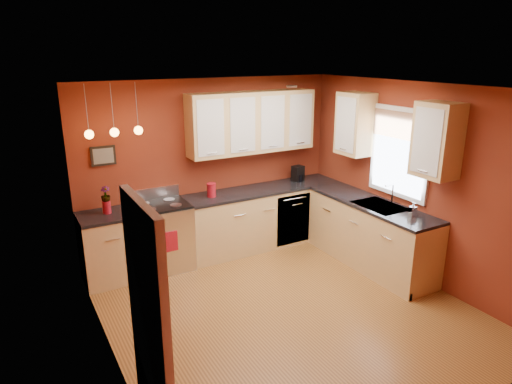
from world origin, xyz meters
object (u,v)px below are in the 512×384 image
sink (380,207)px  red_canister (211,190)px  soap_pump (413,209)px  gas_range (162,236)px  coffee_maker (298,174)px

sink → red_canister: (-1.85, 1.50, 0.13)m
red_canister → sink: bearing=-39.0°
soap_pump → red_canister: bearing=133.9°
gas_range → coffee_maker: 2.41m
soap_pump → sink: bearing=98.2°
gas_range → red_canister: 0.96m
gas_range → sink: sink is taller
red_canister → coffee_maker: coffee_maker is taller
soap_pump → coffee_maker: bearing=99.7°
sink → coffee_maker: (-0.28, 1.57, 0.14)m
sink → coffee_maker: size_ratio=2.81×
red_canister → soap_pump: bearing=-46.1°
red_canister → coffee_maker: bearing=2.7°
sink → red_canister: size_ratio=3.48×
gas_range → red_canister: bearing=-0.2°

